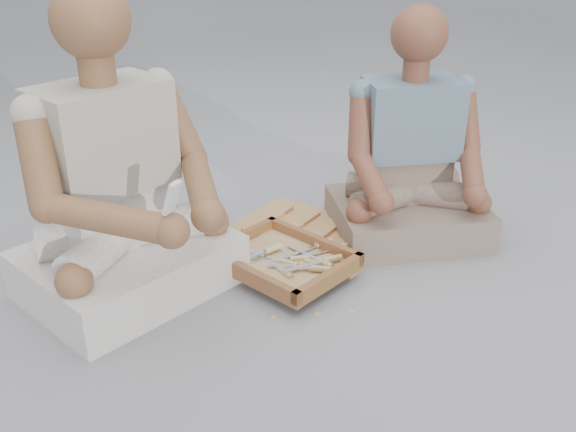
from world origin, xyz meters
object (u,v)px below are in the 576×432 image
at_px(carved_panel, 311,234).
at_px(craftsman, 120,196).
at_px(companion, 410,165).
at_px(tool_tray, 283,261).

xyz_separation_m(carved_panel, craftsman, (-0.41, -0.60, 0.32)).
height_order(craftsman, companion, craftsman).
bearing_deg(tool_tray, companion, 59.64).
relative_size(tool_tray, companion, 0.60).
xyz_separation_m(carved_panel, tool_tray, (0.03, -0.30, 0.04)).
relative_size(carved_panel, tool_tray, 1.08).
distance_m(tool_tray, companion, 0.63).
bearing_deg(craftsman, companion, 154.77).
height_order(tool_tray, craftsman, craftsman).
distance_m(tool_tray, craftsman, 0.60).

